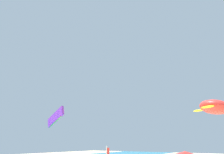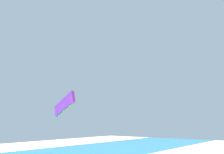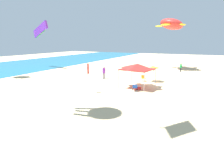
% 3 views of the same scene
% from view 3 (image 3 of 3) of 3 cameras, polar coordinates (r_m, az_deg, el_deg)
% --- Properties ---
extents(ground, '(120.00, 120.00, 0.10)m').
position_cam_3_polar(ground, '(24.93, 14.05, -2.34)').
color(ground, '#D6BC8C').
extents(canopy_tent, '(3.75, 3.73, 2.84)m').
position_cam_3_polar(canopy_tent, '(22.57, 7.64, 3.08)').
color(canopy_tent, '#B7B7BC').
rests_on(canopy_tent, ground).
extents(beach_umbrella, '(1.76, 1.78, 2.23)m').
position_cam_3_polar(beach_umbrella, '(26.34, 12.07, 2.84)').
color(beach_umbrella, silver).
rests_on(beach_umbrella, ground).
extents(folding_chair_right_of_tent, '(0.81, 0.78, 0.82)m').
position_cam_3_polar(folding_chair_right_of_tent, '(26.60, 9.35, -0.19)').
color(folding_chair_right_of_tent, black).
rests_on(folding_chair_right_of_tent, ground).
extents(folding_chair_facing_ocean, '(0.75, 0.67, 0.82)m').
position_cam_3_polar(folding_chair_facing_ocean, '(21.00, 6.86, -3.05)').
color(folding_chair_facing_ocean, black).
rests_on(folding_chair_facing_ocean, ground).
extents(cooler_box, '(0.69, 0.74, 0.40)m').
position_cam_3_polar(cooler_box, '(22.00, 7.79, -3.17)').
color(cooler_box, red).
rests_on(cooler_box, ground).
extents(banner_flag, '(0.36, 0.06, 3.22)m').
position_cam_3_polar(banner_flag, '(20.21, -7.30, 0.65)').
color(banner_flag, silver).
rests_on(banner_flag, ground).
extents(person_beachcomber, '(0.42, 0.37, 1.57)m').
position_cam_3_polar(person_beachcomber, '(36.21, 19.87, 2.91)').
color(person_beachcomber, black).
rests_on(person_beachcomber, ground).
extents(person_watching_sky, '(0.44, 0.48, 1.87)m').
position_cam_3_polar(person_watching_sky, '(27.64, -2.42, 1.66)').
color(person_watching_sky, slate).
rests_on(person_watching_sky, ground).
extents(kite_turtle_red, '(6.95, 6.79, 2.85)m').
position_cam_3_polar(kite_turtle_red, '(39.93, 17.31, 14.82)').
color(kite_turtle_red, red).
extents(kite_parafoil_purple, '(1.94, 5.50, 3.35)m').
position_cam_3_polar(kite_parafoil_purple, '(42.66, -20.59, 13.08)').
color(kite_parafoil_purple, purple).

